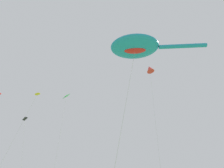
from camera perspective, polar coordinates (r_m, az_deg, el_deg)
big_show_kite at (r=19.86m, az=7.94°, el=11.77°), size 8.83×8.51×16.45m
small_kite_streamer_purple at (r=31.83m, az=-26.48°, el=-11.72°), size 2.57×1.99×13.41m
small_kite_box_yellow at (r=29.23m, az=-23.17°, el=-3.35°), size 2.65×4.63×15.76m
small_kite_tiny_distant at (r=29.03m, az=-14.76°, el=-5.12°), size 0.84×1.78×16.50m
small_kite_stunt_black at (r=31.65m, az=12.15°, el=4.77°), size 2.65×1.92×21.93m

